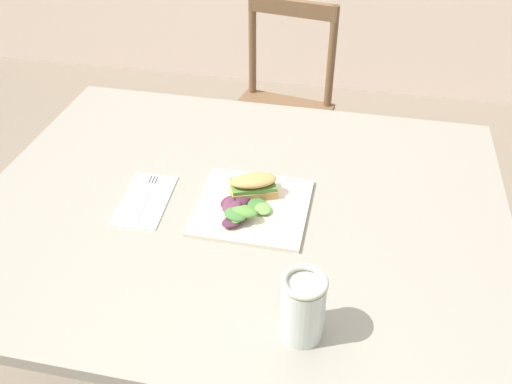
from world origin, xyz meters
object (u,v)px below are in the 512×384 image
sandwich_half_front (253,186)px  fork_on_napkin (147,195)px  chair_wooden_far (278,113)px  dining_table (240,239)px  mason_jar_iced_tea (302,310)px  plate_lunch (253,207)px

sandwich_half_front → fork_on_napkin: size_ratio=0.67×
chair_wooden_far → sandwich_half_front: chair_wooden_far is taller
chair_wooden_far → sandwich_half_front: bearing=-84.1°
dining_table → mason_jar_iced_tea: size_ratio=9.06×
plate_lunch → dining_table: bearing=163.5°
dining_table → chair_wooden_far: chair_wooden_far is taller
chair_wooden_far → fork_on_napkin: size_ratio=4.68×
fork_on_napkin → dining_table: bearing=4.3°
fork_on_napkin → mason_jar_iced_tea: 0.54m
plate_lunch → chair_wooden_far: bearing=96.1°
dining_table → plate_lunch: 0.12m
plate_lunch → mason_jar_iced_tea: bearing=-64.0°
dining_table → mason_jar_iced_tea: 0.44m
plate_lunch → mason_jar_iced_tea: (0.16, -0.34, 0.06)m
chair_wooden_far → plate_lunch: 1.04m
mason_jar_iced_tea → fork_on_napkin: bearing=142.3°
dining_table → fork_on_napkin: size_ratio=6.82×
plate_lunch → fork_on_napkin: bearing=-178.6°
dining_table → mason_jar_iced_tea: (0.20, -0.35, 0.18)m
fork_on_napkin → mason_jar_iced_tea: size_ratio=1.33×
chair_wooden_far → dining_table: bearing=-85.9°
dining_table → fork_on_napkin: (-0.23, -0.02, 0.12)m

